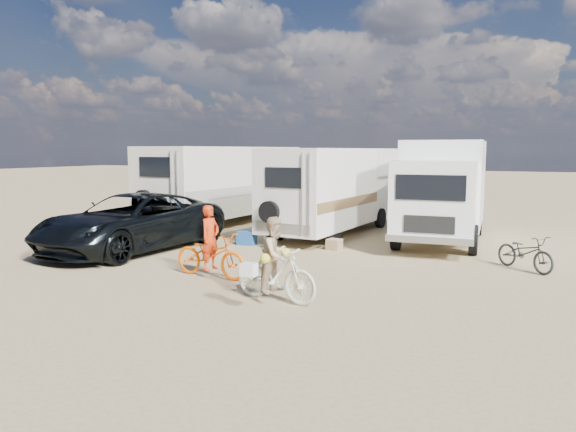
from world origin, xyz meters
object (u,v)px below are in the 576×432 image
at_px(box_truck, 442,192).
at_px(rider_woman, 276,264).
at_px(rv_left, 224,185).
at_px(cooler, 247,238).
at_px(rider_man, 210,245).
at_px(crate, 334,244).
at_px(dark_suv, 132,222).
at_px(bike_woman, 276,273).
at_px(rv_main, 334,191).
at_px(bike_parked, 525,252).
at_px(bike_man, 211,255).

height_order(box_truck, rider_woman, box_truck).
relative_size(rv_left, cooler, 14.58).
xyz_separation_m(rider_man, crate, (1.47, 4.54, -0.60)).
distance_m(rv_left, dark_suv, 6.38).
distance_m(box_truck, cooler, 6.44).
height_order(bike_woman, rider_woman, rider_woman).
bearing_deg(rv_main, rider_woman, -72.84).
relative_size(box_truck, bike_parked, 3.74).
bearing_deg(crate, dark_suv, -154.43).
distance_m(bike_man, bike_woman, 2.59).
relative_size(rv_left, bike_woman, 4.28).
relative_size(bike_man, rider_man, 1.31).
relative_size(bike_man, cooler, 3.65).
bearing_deg(dark_suv, rider_woman, -21.53).
height_order(box_truck, crate, box_truck).
relative_size(dark_suv, bike_parked, 3.54).
height_order(bike_man, crate, bike_man).
distance_m(box_truck, bike_woman, 8.73).
xyz_separation_m(rv_left, crate, (6.06, -3.70, -1.39)).
bearing_deg(rv_main, bike_man, -88.02).
height_order(box_truck, bike_woman, box_truck).
bearing_deg(rv_left, bike_woman, -49.53).
bearing_deg(crate, bike_man, -107.97).
bearing_deg(rv_main, box_truck, 0.43).
bearing_deg(rider_woman, cooler, 43.39).
bearing_deg(rv_left, rider_woman, -49.53).
distance_m(bike_woman, rider_man, 2.60).
distance_m(bike_parked, cooler, 8.09).
distance_m(bike_man, rider_woman, 2.60).
distance_m(rv_left, rider_man, 9.46).
height_order(bike_woman, bike_parked, bike_woman).
xyz_separation_m(rv_left, box_truck, (8.75, -1.00, 0.09)).
bearing_deg(bike_parked, crate, 124.73).
distance_m(rider_woman, cooler, 6.54).
xyz_separation_m(rv_main, rider_man, (-0.37, -7.53, -0.76)).
distance_m(bike_man, crate, 4.78).
bearing_deg(crate, box_truck, 45.08).
relative_size(bike_man, bike_parked, 1.16).
relative_size(rv_left, crate, 20.07).
height_order(dark_suv, bike_man, dark_suv).
xyz_separation_m(box_truck, rider_man, (-4.17, -7.24, -0.88)).
bearing_deg(bike_man, rv_left, 36.02).
bearing_deg(box_truck, rv_main, 172.51).
distance_m(rider_man, bike_parked, 7.77).
height_order(dark_suv, rider_man, dark_suv).
relative_size(rv_main, dark_suv, 1.19).
bearing_deg(bike_man, rv_main, 4.09).
bearing_deg(crate, rv_left, 148.59).
distance_m(rv_main, crate, 3.47).
xyz_separation_m(bike_woman, bike_parked, (4.45, 5.08, -0.11)).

